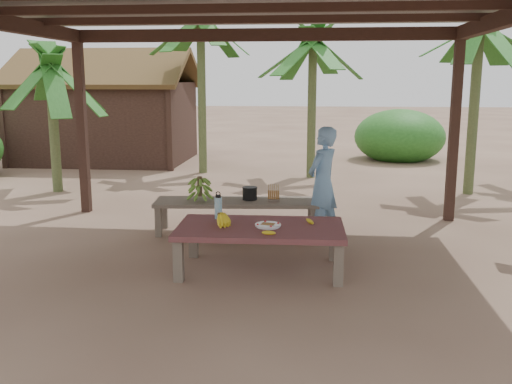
# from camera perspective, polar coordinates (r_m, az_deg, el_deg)

# --- Properties ---
(ground) EXTENTS (80.00, 80.00, 0.00)m
(ground) POSITION_cam_1_polar(r_m,az_deg,el_deg) (6.60, -1.26, -7.01)
(ground) COLOR brown
(ground) RESTS_ON ground
(pavilion) EXTENTS (6.60, 5.60, 2.95)m
(pavilion) POSITION_cam_1_polar(r_m,az_deg,el_deg) (6.30, -1.52, 17.72)
(pavilion) COLOR black
(pavilion) RESTS_ON ground
(work_table) EXTENTS (1.82, 1.04, 0.50)m
(work_table) POSITION_cam_1_polar(r_m,az_deg,el_deg) (6.20, 0.45, -4.00)
(work_table) COLOR brown
(work_table) RESTS_ON ground
(bench) EXTENTS (2.24, 0.78, 0.45)m
(bench) POSITION_cam_1_polar(r_m,az_deg,el_deg) (7.75, -1.97, -1.25)
(bench) COLOR brown
(bench) RESTS_ON ground
(ripe_banana_bunch) EXTENTS (0.25, 0.22, 0.15)m
(ripe_banana_bunch) POSITION_cam_1_polar(r_m,az_deg,el_deg) (6.21, -3.73, -2.66)
(ripe_banana_bunch) COLOR yellow
(ripe_banana_bunch) RESTS_ON work_table
(plate) EXTENTS (0.28, 0.28, 0.04)m
(plate) POSITION_cam_1_polar(r_m,az_deg,el_deg) (6.14, 1.21, -3.36)
(plate) COLOR white
(plate) RESTS_ON work_table
(loose_banana_front) EXTENTS (0.16, 0.11, 0.04)m
(loose_banana_front) POSITION_cam_1_polar(r_m,az_deg,el_deg) (5.84, 1.28, -4.10)
(loose_banana_front) COLOR yellow
(loose_banana_front) RESTS_ON work_table
(loose_banana_side) EXTENTS (0.12, 0.15, 0.04)m
(loose_banana_side) POSITION_cam_1_polar(r_m,az_deg,el_deg) (6.33, 5.41, -2.93)
(loose_banana_side) COLOR yellow
(loose_banana_side) RESTS_ON work_table
(water_flask) EXTENTS (0.09, 0.09, 0.32)m
(water_flask) POSITION_cam_1_polar(r_m,az_deg,el_deg) (6.51, -3.79, -1.52)
(water_flask) COLOR #3D9CBF
(water_flask) RESTS_ON work_table
(green_banana_stalk) EXTENTS (0.33, 0.33, 0.35)m
(green_banana_stalk) POSITION_cam_1_polar(r_m,az_deg,el_deg) (7.74, -5.64, 0.42)
(green_banana_stalk) COLOR #598C2D
(green_banana_stalk) RESTS_ON bench
(cooking_pot) EXTENTS (0.20, 0.20, 0.17)m
(cooking_pot) POSITION_cam_1_polar(r_m,az_deg,el_deg) (7.76, -0.62, -0.17)
(cooking_pot) COLOR black
(cooking_pot) RESTS_ON bench
(skewer_rack) EXTENTS (0.19, 0.09, 0.24)m
(skewer_rack) POSITION_cam_1_polar(r_m,az_deg,el_deg) (7.65, 1.76, -0.06)
(skewer_rack) COLOR #A57F47
(skewer_rack) RESTS_ON bench
(woman) EXTENTS (0.58, 0.64, 1.46)m
(woman) POSITION_cam_1_polar(r_m,az_deg,el_deg) (7.58, 6.68, 1.00)
(woman) COLOR #6897C5
(woman) RESTS_ON ground
(hut) EXTENTS (4.40, 3.43, 2.85)m
(hut) POSITION_cam_1_polar(r_m,az_deg,el_deg) (15.20, -14.61, 7.18)
(hut) COLOR black
(hut) RESTS_ON ground
(banana_plant_ne) EXTENTS (1.80, 1.80, 3.26)m
(banana_plant_ne) POSITION_cam_1_polar(r_m,az_deg,el_deg) (11.03, 21.41, 14.11)
(banana_plant_ne) COLOR #596638
(banana_plant_ne) RESTS_ON ground
(banana_plant_n) EXTENTS (1.80, 1.80, 3.10)m
(banana_plant_n) POSITION_cam_1_polar(r_m,az_deg,el_deg) (12.18, 5.71, 13.72)
(banana_plant_n) COLOR #596638
(banana_plant_n) RESTS_ON ground
(banana_plant_nw) EXTENTS (1.80, 1.80, 3.61)m
(banana_plant_nw) POSITION_cam_1_polar(r_m,az_deg,el_deg) (12.83, -5.56, 15.80)
(banana_plant_nw) COLOR #596638
(banana_plant_nw) RESTS_ON ground
(banana_plant_w) EXTENTS (1.80, 1.80, 2.53)m
(banana_plant_w) POSITION_cam_1_polar(r_m,az_deg,el_deg) (11.15, -19.86, 10.51)
(banana_plant_w) COLOR #596638
(banana_plant_w) RESTS_ON ground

